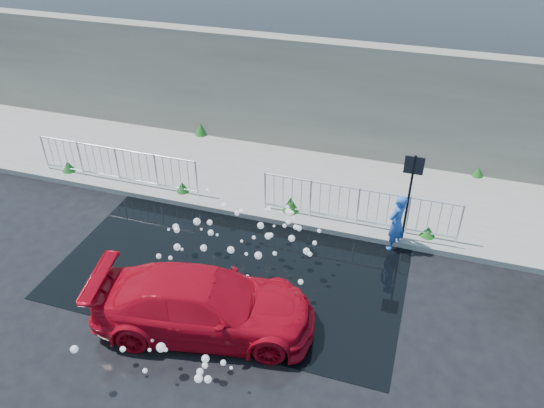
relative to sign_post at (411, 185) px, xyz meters
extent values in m
plane|color=black|center=(-4.20, -3.10, -1.72)|extent=(90.00, 90.00, 0.00)
cube|color=slate|center=(-4.20, 1.90, -1.65)|extent=(30.00, 4.00, 0.15)
cube|color=slate|center=(-4.20, -0.10, -1.64)|extent=(30.00, 0.25, 0.16)
cube|color=#686257|center=(-4.20, 4.10, 0.18)|extent=(30.00, 0.60, 3.50)
cube|color=black|center=(-3.70, -2.10, -1.72)|extent=(8.00, 5.00, 0.01)
cylinder|color=black|center=(0.00, 0.00, -0.47)|extent=(0.06, 0.06, 2.50)
cube|color=black|center=(0.00, 0.00, 0.53)|extent=(0.45, 0.04, 0.45)
cylinder|color=silver|center=(-10.70, 0.25, -1.02)|extent=(0.05, 0.05, 1.10)
cylinder|color=silver|center=(-5.70, 0.25, -1.02)|extent=(0.05, 0.05, 1.10)
cylinder|color=silver|center=(-8.20, 0.25, -0.50)|extent=(5.00, 0.04, 0.04)
cylinder|color=silver|center=(-8.20, 0.25, -1.45)|extent=(5.00, 0.04, 0.04)
cylinder|color=silver|center=(-3.70, 0.25, -1.02)|extent=(0.05, 0.05, 1.10)
cylinder|color=silver|center=(1.30, 0.25, -1.02)|extent=(0.05, 0.05, 1.10)
cylinder|color=silver|center=(-1.20, 0.25, -0.50)|extent=(5.00, 0.04, 0.04)
cylinder|color=silver|center=(-1.20, 0.25, -1.45)|extent=(5.00, 0.04, 0.04)
cone|color=#16531A|center=(-10.00, 0.30, -1.41)|extent=(0.40, 0.40, 0.33)
cone|color=#16531A|center=(-6.20, 0.30, -1.42)|extent=(0.36, 0.36, 0.31)
cone|color=#16531A|center=(-3.00, 0.30, -1.35)|extent=(0.44, 0.44, 0.44)
cone|color=#16531A|center=(0.60, 0.30, -1.43)|extent=(0.38, 0.38, 0.28)
cone|color=#16531A|center=(-7.20, 3.80, -1.36)|extent=(0.42, 0.42, 0.43)
cone|color=#16531A|center=(1.80, 3.80, -1.44)|extent=(0.34, 0.34, 0.28)
sphere|color=white|center=(-3.23, -1.98, -0.87)|extent=(0.09, 0.09, 0.09)
sphere|color=white|center=(-3.90, -1.29, -0.80)|extent=(0.12, 0.12, 0.12)
sphere|color=white|center=(-3.65, -2.37, -1.04)|extent=(0.17, 0.17, 0.17)
sphere|color=white|center=(-1.85, -2.17, -0.87)|extent=(0.11, 0.11, 0.11)
sphere|color=white|center=(-4.34, -1.92, -1.04)|extent=(0.14, 0.14, 0.14)
sphere|color=white|center=(-2.60, -1.31, -0.75)|extent=(0.12, 0.12, 0.12)
sphere|color=white|center=(-2.68, -1.35, -0.86)|extent=(0.10, 0.10, 0.10)
sphere|color=white|center=(-3.07, -2.88, -1.26)|extent=(0.08, 0.08, 0.08)
sphere|color=white|center=(-2.94, -1.81, -0.89)|extent=(0.16, 0.16, 0.16)
sphere|color=white|center=(-5.02, -2.75, -1.33)|extent=(0.10, 0.10, 0.10)
sphere|color=white|center=(-4.29, -2.45, -1.08)|extent=(0.16, 0.16, 0.16)
sphere|color=white|center=(-4.71, -1.86, -0.83)|extent=(0.18, 0.18, 0.18)
sphere|color=white|center=(-4.92, -2.55, -1.13)|extent=(0.16, 0.16, 0.16)
sphere|color=white|center=(-3.01, -2.30, -1.10)|extent=(0.18, 0.18, 0.18)
sphere|color=white|center=(-3.51, -2.03, -1.01)|extent=(0.07, 0.07, 0.07)
sphere|color=white|center=(-2.47, -2.95, -1.36)|extent=(0.14, 0.14, 0.14)
sphere|color=white|center=(-2.39, -1.76, -0.86)|extent=(0.16, 0.16, 0.16)
sphere|color=white|center=(-2.30, -1.44, -0.78)|extent=(0.13, 0.13, 0.13)
sphere|color=white|center=(-2.85, -1.08, -0.67)|extent=(0.06, 0.06, 0.06)
sphere|color=white|center=(-2.88, -1.52, -0.79)|extent=(0.06, 0.06, 0.06)
sphere|color=white|center=(-1.88, -2.78, -1.17)|extent=(0.12, 0.12, 0.12)
sphere|color=white|center=(-4.86, -0.82, -0.61)|extent=(0.12, 0.12, 0.12)
sphere|color=white|center=(-2.57, -1.10, -0.62)|extent=(0.10, 0.10, 0.10)
sphere|color=white|center=(-2.68, -1.03, -0.67)|extent=(0.17, 0.17, 0.17)
sphere|color=white|center=(-5.11, -2.14, -0.98)|extent=(0.14, 0.14, 0.14)
sphere|color=white|center=(-2.23, -3.12, -1.30)|extent=(0.08, 0.08, 0.08)
sphere|color=white|center=(-2.19, -2.90, -1.26)|extent=(0.11, 0.11, 0.11)
sphere|color=white|center=(-1.84, -1.76, -0.86)|extent=(0.11, 0.11, 0.11)
sphere|color=white|center=(-5.32, -2.75, -1.36)|extent=(0.13, 0.13, 0.13)
sphere|color=white|center=(-4.34, -3.30, -1.51)|extent=(0.14, 0.14, 0.14)
sphere|color=white|center=(-1.97, -2.01, -0.94)|extent=(0.16, 0.16, 0.16)
sphere|color=white|center=(-4.24, -1.26, -0.66)|extent=(0.16, 0.16, 0.16)
sphere|color=white|center=(-2.38, -1.46, -0.75)|extent=(0.12, 0.12, 0.12)
sphere|color=white|center=(-3.19, -1.61, -0.78)|extent=(0.16, 0.16, 0.16)
sphere|color=white|center=(-2.78, -0.78, -0.72)|extent=(0.11, 0.11, 0.11)
sphere|color=white|center=(-3.27, -2.37, -1.07)|extent=(0.08, 0.08, 0.08)
sphere|color=white|center=(-5.18, -2.06, -0.95)|extent=(0.16, 0.16, 0.16)
sphere|color=white|center=(-2.86, -1.84, -0.82)|extent=(0.12, 0.12, 0.12)
sphere|color=white|center=(-4.43, -1.74, -0.88)|extent=(0.14, 0.14, 0.14)
sphere|color=white|center=(-2.84, -3.10, -1.50)|extent=(0.10, 0.10, 0.10)
sphere|color=white|center=(-5.32, -2.17, -0.99)|extent=(0.06, 0.06, 0.06)
sphere|color=white|center=(-3.21, -0.96, -0.75)|extent=(0.14, 0.14, 0.14)
sphere|color=white|center=(-4.79, -2.57, -1.16)|extent=(0.07, 0.07, 0.07)
sphere|color=white|center=(-3.84, -1.15, -0.81)|extent=(0.12, 0.12, 0.12)
sphere|color=white|center=(-1.84, -1.36, -0.80)|extent=(0.10, 0.10, 0.10)
sphere|color=white|center=(-2.66, -2.17, -1.06)|extent=(0.10, 0.10, 0.10)
sphere|color=white|center=(-3.02, -2.99, -1.41)|extent=(0.16, 0.16, 0.16)
sphere|color=white|center=(-4.55, -1.98, -0.94)|extent=(0.06, 0.06, 0.06)
sphere|color=white|center=(-4.09, -2.10, -0.91)|extent=(0.07, 0.07, 0.07)
sphere|color=white|center=(-2.50, -1.19, -0.71)|extent=(0.08, 0.08, 0.08)
sphere|color=white|center=(-2.76, -5.05, -1.49)|extent=(0.11, 0.11, 0.11)
sphere|color=white|center=(-4.20, -5.11, -1.31)|extent=(0.08, 0.08, 0.08)
sphere|color=white|center=(-2.46, -5.37, -1.14)|extent=(0.06, 0.06, 0.06)
sphere|color=white|center=(-3.64, -6.22, -0.67)|extent=(0.09, 0.09, 0.09)
sphere|color=white|center=(-4.46, -5.63, -1.08)|extent=(0.06, 0.06, 0.06)
sphere|color=white|center=(-3.82, -5.27, -1.26)|extent=(0.08, 0.08, 0.08)
sphere|color=white|center=(-3.92, -5.62, -0.92)|extent=(0.07, 0.07, 0.07)
sphere|color=white|center=(-4.64, -5.46, -1.33)|extent=(0.11, 0.11, 0.11)
sphere|color=white|center=(-5.21, -5.17, -1.23)|extent=(0.09, 0.09, 0.09)
sphere|color=white|center=(-2.98, -5.32, -1.16)|extent=(0.15, 0.15, 0.15)
sphere|color=white|center=(-2.61, -5.99, -0.77)|extent=(0.13, 0.13, 0.13)
sphere|color=white|center=(-2.74, -6.06, -0.71)|extent=(0.14, 0.14, 0.14)
sphere|color=white|center=(-3.81, -5.43, -1.02)|extent=(0.18, 0.18, 0.18)
sphere|color=white|center=(-2.82, -5.86, -0.81)|extent=(0.12, 0.12, 0.12)
sphere|color=white|center=(-5.06, -6.17, -0.70)|extent=(0.14, 0.14, 0.14)
sphere|color=white|center=(-3.01, -5.31, -1.36)|extent=(0.12, 0.12, 0.12)
imported|color=#AE0617|center=(-3.54, -4.13, -1.07)|extent=(4.77, 2.71, 1.30)
imported|color=blue|center=(-0.18, -0.26, -0.96)|extent=(0.59, 0.67, 1.53)
camera|label=1|loc=(0.15, -11.07, 6.53)|focal=35.00mm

